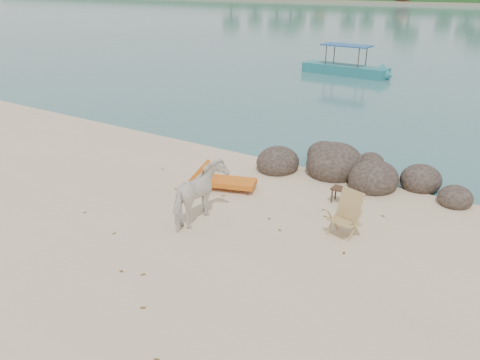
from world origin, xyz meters
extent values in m
ellipsoid|color=#2D231E|center=(-1.01, 5.35, 0.24)|extent=(1.38, 1.51, 1.03)
ellipsoid|color=#2D231E|center=(0.69, 6.05, 0.31)|extent=(1.80, 1.98, 1.35)
ellipsoid|color=#2D231E|center=(2.09, 5.65, 0.26)|extent=(1.48, 1.62, 1.11)
ellipsoid|color=#2D231E|center=(3.29, 6.45, 0.21)|extent=(1.21, 1.34, 0.91)
ellipsoid|color=#2D231E|center=(4.39, 5.75, 0.16)|extent=(0.93, 1.03, 0.70)
ellipsoid|color=#2D231E|center=(-0.11, 7.05, 0.20)|extent=(1.14, 1.25, 0.86)
ellipsoid|color=#2D231E|center=(1.49, 7.25, 0.15)|extent=(0.86, 0.95, 0.65)
imported|color=white|center=(-0.95, 1.09, 0.76)|extent=(1.00, 1.87, 1.51)
plane|color=brown|center=(0.25, -2.31, 0.01)|extent=(0.14, 0.14, 0.00)
plane|color=brown|center=(-3.86, -0.23, 0.01)|extent=(0.14, 0.14, 0.00)
plane|color=brown|center=(-1.33, 2.67, 0.01)|extent=(0.14, 0.14, 0.00)
plane|color=brown|center=(1.01, 1.75, 0.01)|extent=(0.14, 0.14, 0.00)
plane|color=brown|center=(2.75, 1.61, 0.01)|extent=(0.12, 0.12, 0.00)
plane|color=brown|center=(-0.52, -1.50, 0.01)|extent=(0.14, 0.14, 0.00)
plane|color=brown|center=(1.67, 3.06, 0.01)|extent=(0.12, 0.12, 0.00)
plane|color=brown|center=(-1.00, -1.67, 0.01)|extent=(0.12, 0.12, 0.00)
plane|color=brown|center=(-2.35, -0.60, 0.01)|extent=(0.10, 0.10, 0.00)
plane|color=brown|center=(1.48, 3.40, 0.01)|extent=(0.14, 0.14, 0.00)
plane|color=brown|center=(-2.82, 2.30, 0.01)|extent=(0.13, 0.13, 0.00)
plane|color=brown|center=(2.94, 3.91, 0.01)|extent=(0.14, 0.14, 0.00)
plane|color=brown|center=(-4.21, 3.29, 0.01)|extent=(0.14, 0.14, 0.00)
plane|color=brown|center=(0.49, 2.15, 0.01)|extent=(0.13, 0.13, 0.00)
camera|label=1|loc=(5.71, -7.38, 5.77)|focal=35.00mm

